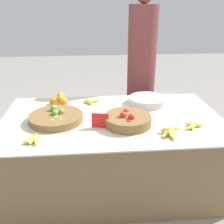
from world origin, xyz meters
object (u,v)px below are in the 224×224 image
(vendor_person, at_px, (141,74))
(price_sign, at_px, (100,121))
(tomato_basket, at_px, (128,120))
(metal_bowl, at_px, (147,101))
(lime_bowl, at_px, (56,118))

(vendor_person, bearing_deg, price_sign, -116.12)
(vendor_person, bearing_deg, tomato_basket, -106.35)
(tomato_basket, height_order, vendor_person, vendor_person)
(price_sign, relative_size, vendor_person, 0.08)
(tomato_basket, distance_m, metal_bowl, 0.49)
(tomato_basket, height_order, metal_bowl, tomato_basket)
(price_sign, bearing_deg, tomato_basket, 20.85)
(tomato_basket, xyz_separation_m, metal_bowl, (0.25, 0.42, -0.01))
(tomato_basket, bearing_deg, price_sign, -170.75)
(metal_bowl, bearing_deg, price_sign, -135.26)
(lime_bowl, relative_size, vendor_person, 0.25)
(lime_bowl, bearing_deg, price_sign, -22.96)
(tomato_basket, xyz_separation_m, vendor_person, (0.29, 1.00, 0.09))
(price_sign, bearing_deg, vendor_person, 75.47)
(lime_bowl, bearing_deg, metal_bowl, 20.96)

